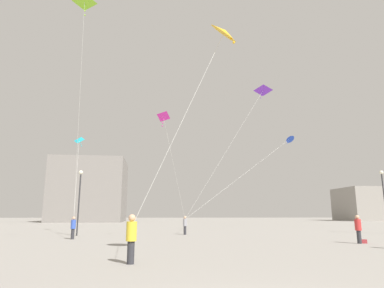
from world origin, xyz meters
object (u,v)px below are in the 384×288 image
Objects in this scene: building_left_hall at (90,191)px; building_centre_hall at (377,204)px; kite_cyan_delta at (79,142)px; handbag_beside_flyer at (364,241)px; lamppost_west at (384,192)px; kite_lime_delta at (84,11)px; kite_cobalt_diamond at (289,140)px; person_in_yellow at (131,236)px; lamppost_east at (80,192)px; kite_amber_diamond at (224,33)px; person_in_grey at (185,224)px; person_in_blue at (73,227)px; kite_violet_delta at (261,93)px; person_in_red at (358,228)px; kite_magenta_delta at (164,120)px.

building_centre_hall is (72.00, 7.10, -2.67)m from building_left_hall.
kite_cyan_delta reaches higher than building_centre_hall.
building_left_hall is 64.70m from handbag_beside_flyer.
kite_lime_delta is at bearing -157.76° from lamppost_west.
kite_lime_delta is 30.37m from kite_cobalt_diamond.
lamppost_east is at bearing 108.75° from person_in_yellow.
building_left_hall is at bearing 106.95° from kite_amber_diamond.
person_in_grey is 19.09m from kite_amber_diamond.
person_in_blue is at bearing -135.85° from building_centre_hall.
person_in_yellow is at bearing -76.05° from building_left_hall.
building_centre_hall is at bearing 57.77° from lamppost_west.
person_in_yellow is at bearing -5.34° from person_in_grey.
person_in_red is at bearing -74.25° from kite_violet_delta.
handbag_beside_flyer is (29.48, -57.20, -6.73)m from building_left_hall.
person_in_blue is 0.18× the size of kite_cyan_delta.
person_in_yellow is 5.53× the size of handbag_beside_flyer.
kite_magenta_delta is 1.49× the size of lamppost_east.
kite_amber_diamond is 26.97× the size of handbag_beside_flyer.
person_in_red is at bearing -131.02° from lamppost_west.
kite_magenta_delta is at bearing -154.70° from person_in_red.
building_left_hall reaches higher than person_in_blue.
kite_cyan_delta is at bearing 169.38° from kite_violet_delta.
handbag_beside_flyer is (0.35, 0.10, -0.81)m from person_in_red.
building_left_hall is at bearing 127.98° from lamppost_west.
building_left_hall is at bearing 162.66° from person_in_red.
building_centre_hall is at bearing 102.06° from person_in_red.
building_centre_hall is 83.30m from lamppost_east.
kite_magenta_delta is at bearing -16.51° from person_in_grey.
handbag_beside_flyer is (-42.52, -64.30, -4.07)m from building_centre_hall.
person_in_grey is (2.87, 17.16, -0.10)m from person_in_yellow.
building_centre_hall reaches higher than person_in_yellow.
building_left_hall is (-26.36, 47.46, -6.38)m from kite_violet_delta.
lamppost_west reaches higher than person_in_blue.
person_in_grey is 51.66m from building_left_hall.
building_centre_hall is (54.96, 59.90, -4.66)m from kite_magenta_delta.
person_in_yellow reaches higher than person_in_red.
kite_magenta_delta is (-1.93, -5.12, 7.98)m from person_in_grey.
building_left_hall reaches higher than person_in_yellow.
lamppost_west is at bearing -97.21° from person_in_blue.
kite_amber_diamond reaches higher than handbag_beside_flyer.
building_left_hall is at bearing 132.08° from kite_cobalt_diamond.
building_centre_hall is (61.31, 59.51, 3.32)m from person_in_blue.
building_left_hall is (-19.74, 64.74, -2.54)m from kite_amber_diamond.
person_in_grey is 4.96× the size of handbag_beside_flyer.
kite_amber_diamond is (-9.40, -7.45, 8.46)m from person_in_red.
person_in_grey is 0.18× the size of kite_cyan_delta.
person_in_red reaches higher than person_in_grey.
kite_violet_delta reaches higher than kite_amber_diamond.
lamppost_west is (18.38, -0.17, 2.91)m from person_in_grey.
person_in_red is 0.12× the size of kite_lime_delta.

